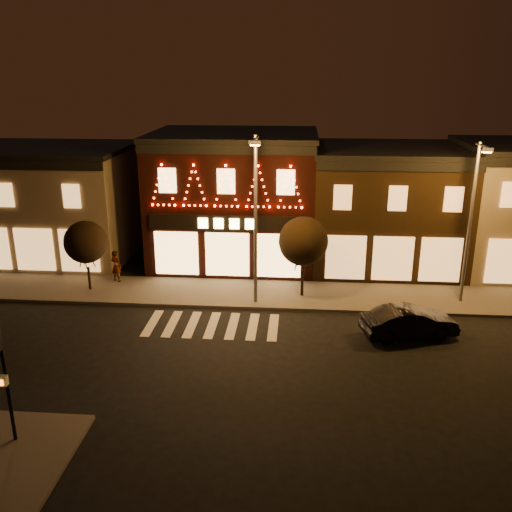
# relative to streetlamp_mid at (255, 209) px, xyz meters

# --- Properties ---
(ground) EXTENTS (120.00, 120.00, 0.00)m
(ground) POSITION_rel_streetlamp_mid_xyz_m (-1.93, -6.50, -5.31)
(ground) COLOR black
(ground) RESTS_ON ground
(sidewalk_far) EXTENTS (44.00, 4.00, 0.15)m
(sidewalk_far) POSITION_rel_streetlamp_mid_xyz_m (0.07, 1.50, -5.23)
(sidewalk_far) COLOR #47423D
(sidewalk_far) RESTS_ON ground
(building_left) EXTENTS (12.20, 8.28, 7.30)m
(building_left) POSITION_rel_streetlamp_mid_xyz_m (-14.93, 7.49, -1.65)
(building_left) COLOR #80725B
(building_left) RESTS_ON ground
(building_pulp) EXTENTS (10.20, 8.34, 8.30)m
(building_pulp) POSITION_rel_streetlamp_mid_xyz_m (-1.93, 7.47, -1.14)
(building_pulp) COLOR black
(building_pulp) RESTS_ON ground
(building_right_a) EXTENTS (9.20, 8.28, 7.50)m
(building_right_a) POSITION_rel_streetlamp_mid_xyz_m (7.57, 7.49, -1.54)
(building_right_a) COLOR #362412
(building_right_a) RESTS_ON ground
(streetlamp_mid) EXTENTS (0.57, 2.01, 8.79)m
(streetlamp_mid) POSITION_rel_streetlamp_mid_xyz_m (0.00, 0.00, 0.00)
(streetlamp_mid) COLOR #59595E
(streetlamp_mid) RESTS_ON sidewalk_far
(streetlamp_right) EXTENTS (0.55, 1.93, 8.43)m
(streetlamp_right) POSITION_rel_streetlamp_mid_xyz_m (10.91, 1.03, -0.21)
(streetlamp_right) COLOR #59595E
(streetlamp_right) RESTS_ON sidewalk_far
(tree_left) EXTENTS (2.36, 2.36, 3.95)m
(tree_left) POSITION_rel_streetlamp_mid_xyz_m (-9.49, 1.31, -2.39)
(tree_left) COLOR black
(tree_left) RESTS_ON sidewalk_far
(tree_right) EXTENTS (2.64, 2.64, 4.42)m
(tree_right) POSITION_rel_streetlamp_mid_xyz_m (2.45, 1.34, -2.06)
(tree_right) COLOR black
(tree_right) RESTS_ON sidewalk_far
(dark_sedan) EXTENTS (4.67, 2.60, 1.46)m
(dark_sedan) POSITION_rel_streetlamp_mid_xyz_m (7.45, -2.95, -4.58)
(dark_sedan) COLOR black
(dark_sedan) RESTS_ON ground
(pedestrian) EXTENTS (0.81, 0.69, 1.88)m
(pedestrian) POSITION_rel_streetlamp_mid_xyz_m (-8.36, 2.65, -4.22)
(pedestrian) COLOR gray
(pedestrian) RESTS_ON sidewalk_far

